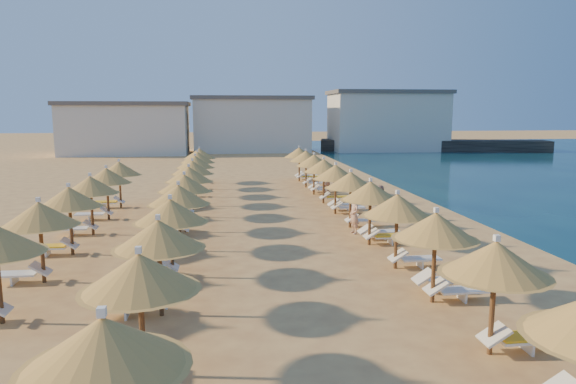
{
  "coord_description": "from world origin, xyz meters",
  "views": [
    {
      "loc": [
        -2.42,
        -21.76,
        5.44
      ],
      "look_at": [
        0.9,
        4.0,
        1.3
      ],
      "focal_mm": 32.0,
      "sensor_mm": 36.0,
      "label": 1
    }
  ],
  "objects": [
    {
      "name": "beachgoer_a",
      "position": [
        3.36,
        0.01,
        0.84
      ],
      "size": [
        0.53,
        0.68,
        1.67
      ],
      "primitive_type": "imported",
      "rotation": [
        0.0,
        0.0,
        -1.34
      ],
      "color": "tan",
      "rests_on": "ground"
    },
    {
      "name": "parasol_row_west",
      "position": [
        -4.11,
        1.25,
        2.19
      ],
      "size": [
        2.45,
        34.5,
        2.76
      ],
      "color": "brown",
      "rests_on": "ground"
    },
    {
      "name": "ground",
      "position": [
        0.0,
        0.0,
        0.0
      ],
      "size": [
        220.0,
        220.0,
        0.0
      ],
      "primitive_type": "plane",
      "color": "#DEAA61",
      "rests_on": "ground"
    },
    {
      "name": "hotel_blocks",
      "position": [
        3.68,
        46.26,
        3.7
      ],
      "size": [
        49.81,
        11.11,
        8.1
      ],
      "color": "beige",
      "rests_on": "ground"
    },
    {
      "name": "loungers",
      "position": [
        -1.56,
        0.98,
        0.34
      ],
      "size": [
        14.83,
        33.54,
        0.66
      ],
      "color": "white",
      "rests_on": "ground"
    },
    {
      "name": "parasol_row_east",
      "position": [
        3.48,
        1.25,
        2.19
      ],
      "size": [
        2.45,
        34.5,
        2.76
      ],
      "color": "brown",
      "rests_on": "ground"
    },
    {
      "name": "beachgoer_c",
      "position": [
        4.06,
        9.69,
        0.9
      ],
      "size": [
        1.13,
        0.73,
        1.79
      ],
      "primitive_type": "imported",
      "rotation": [
        0.0,
        0.0,
        -0.3
      ],
      "color": "tan",
      "rests_on": "ground"
    },
    {
      "name": "beachgoer_b",
      "position": [
        5.36,
        2.64,
        0.88
      ],
      "size": [
        0.99,
        1.07,
        1.76
      ],
      "primitive_type": "imported",
      "rotation": [
        0.0,
        0.0,
        -1.09
      ],
      "color": "tan",
      "rests_on": "ground"
    },
    {
      "name": "parasol_row_inland",
      "position": [
        -8.14,
        -0.35,
        2.19
      ],
      "size": [
        2.45,
        18.47,
        2.76
      ],
      "color": "brown",
      "rests_on": "ground"
    },
    {
      "name": "jetty",
      "position": [
        25.79,
        44.56,
        0.75
      ],
      "size": [
        30.15,
        10.48,
        1.5
      ],
      "primitive_type": "cube",
      "rotation": [
        0.0,
        0.0,
        -0.22
      ],
      "color": "black",
      "rests_on": "ground"
    }
  ]
}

